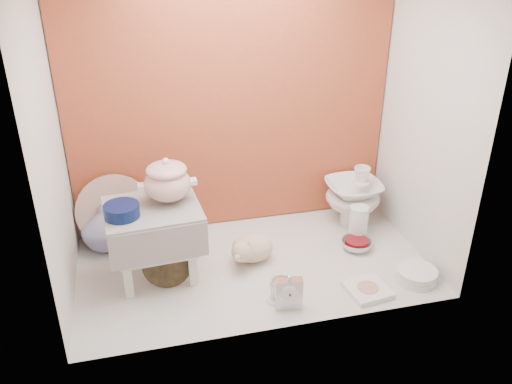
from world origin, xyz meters
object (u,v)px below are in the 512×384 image
floral_platter (114,211)px  dinner_plate_stack (417,275)px  mantel_clock (289,292)px  blue_white_vase (104,227)px  plush_pig (252,248)px  crystal_bowl (356,245)px  step_stool (155,242)px  gold_rim_teacup (282,289)px  porcelain_tower (353,195)px  soup_tureen (167,180)px

floral_platter → dinner_plate_stack: (1.46, -0.72, -0.17)m
mantel_clock → floral_platter: bearing=142.6°
blue_white_vase → plush_pig: blue_white_vase is taller
plush_pig → crystal_bowl: 0.59m
step_stool → floral_platter: (-0.19, 0.37, 0.01)m
blue_white_vase → gold_rim_teacup: bearing=-39.3°
mantel_clock → porcelain_tower: size_ratio=0.50×
blue_white_vase → mantel_clock: 1.11m
step_stool → mantel_clock: 0.71m
soup_tureen → floral_platter: size_ratio=0.66×
floral_platter → soup_tureen: bearing=-48.8°
step_stool → floral_platter: bearing=113.8°
floral_platter → mantel_clock: 1.09m
soup_tureen → dinner_plate_stack: soup_tureen is taller
mantel_clock → dinner_plate_stack: 0.70m
soup_tureen → crystal_bowl: 1.11m
blue_white_vase → mantel_clock: blue_white_vase is taller
floral_platter → gold_rim_teacup: bearing=-42.9°
plush_pig → soup_tureen: bearing=150.7°
floral_platter → blue_white_vase: (-0.06, -0.03, -0.07)m
floral_platter → plush_pig: 0.79m
blue_white_vase → porcelain_tower: size_ratio=0.71×
soup_tureen → porcelain_tower: (1.08, 0.22, -0.33)m
mantel_clock → blue_white_vase: bearing=146.1°
gold_rim_teacup → dinner_plate_stack: 0.70m
dinner_plate_stack → soup_tureen: bearing=161.4°
dinner_plate_stack → porcelain_tower: size_ratio=0.59×
gold_rim_teacup → porcelain_tower: 0.86m
step_stool → dinner_plate_stack: 1.32m
gold_rim_teacup → dinner_plate_stack: bearing=-1.4°
step_stool → dinner_plate_stack: (1.26, -0.35, -0.17)m
step_stool → crystal_bowl: size_ratio=2.64×
floral_platter → dinner_plate_stack: size_ratio=1.92×
plush_pig → dinner_plate_stack: bearing=-48.7°
plush_pig → floral_platter: bearing=128.7°
plush_pig → dinner_plate_stack: (0.76, -0.36, -0.05)m
blue_white_vase → plush_pig: 0.82m
floral_platter → plush_pig: bearing=-27.5°
floral_platter → gold_rim_teacup: 1.04m
plush_pig → gold_rim_teacup: bearing=-103.4°
step_stool → porcelain_tower: size_ratio=1.25×
crystal_bowl → porcelain_tower: size_ratio=0.47×
soup_tureen → plush_pig: bearing=-5.6°
floral_platter → plush_pig: (0.69, -0.36, -0.12)m
soup_tureen → blue_white_vase: (-0.34, 0.29, -0.38)m
step_stool → crystal_bowl: 1.09m
soup_tureen → crystal_bowl: (0.99, -0.06, -0.48)m
plush_pig → gold_rim_teacup: size_ratio=2.44×
soup_tureen → mantel_clock: bearing=-43.2°
soup_tureen → dinner_plate_stack: bearing=-18.6°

